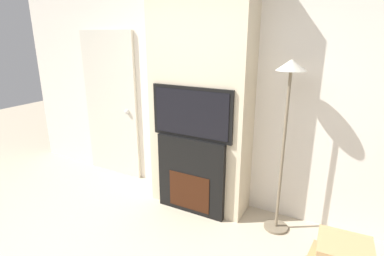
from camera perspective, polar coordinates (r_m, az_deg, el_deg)
wall_back at (r=3.50m, az=3.33°, el=7.27°), size 6.00×0.06×2.70m
chimney_breast at (r=3.30m, az=1.64°, el=6.67°), size 1.13×0.39×2.70m
fireplace at (r=3.42m, az=-0.01°, el=-9.01°), size 0.81×0.15×0.89m
television at (r=3.16m, az=-0.03°, el=2.90°), size 0.93×0.07×0.56m
floor_lamp at (r=2.92m, az=17.74°, el=4.25°), size 0.28×0.28×1.75m
entry_door at (r=4.36m, az=-15.18°, el=4.14°), size 0.90×0.09×2.02m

